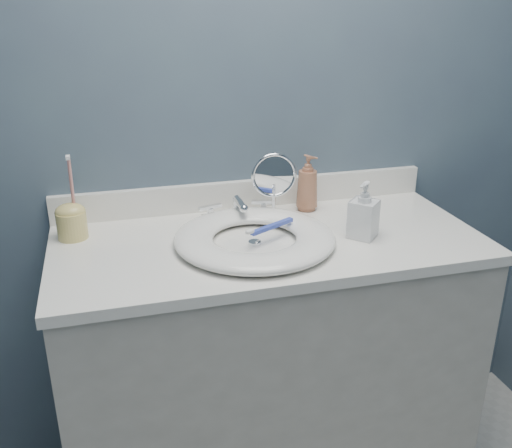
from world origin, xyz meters
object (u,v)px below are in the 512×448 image
object	(u,v)px
soap_bottle_clear	(364,210)
toothbrush_holder	(71,220)
makeup_mirror	(274,183)
soap_bottle_amber	(307,183)

from	to	relation	value
soap_bottle_clear	toothbrush_holder	distance (m)	0.83
makeup_mirror	soap_bottle_clear	bearing A→B (deg)	-40.48
soap_bottle_amber	toothbrush_holder	size ratio (longest dim) A/B	0.74
soap_bottle_amber	soap_bottle_clear	distance (m)	0.26
toothbrush_holder	soap_bottle_amber	bearing A→B (deg)	3.24
soap_bottle_amber	soap_bottle_clear	world-z (taller)	soap_bottle_amber
makeup_mirror	soap_bottle_clear	xyz separation A→B (m)	(0.20, -0.21, -0.03)
makeup_mirror	soap_bottle_amber	bearing A→B (deg)	23.46
makeup_mirror	toothbrush_holder	world-z (taller)	toothbrush_holder
toothbrush_holder	soap_bottle_clear	bearing A→B (deg)	-14.56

